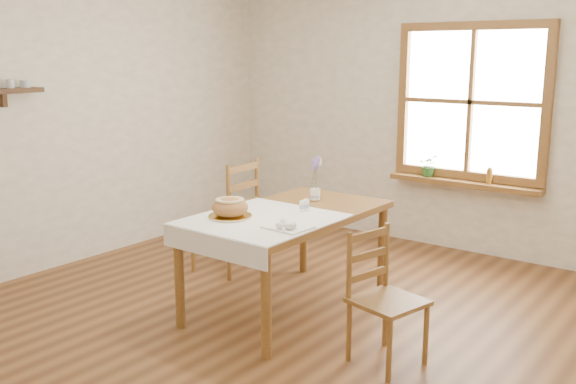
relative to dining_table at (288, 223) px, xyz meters
The scene contains 19 objects.
ground 0.73m from the dining_table, 90.00° to the right, with size 5.00×5.00×0.00m, color brown.
room_walls 1.08m from the dining_table, 90.00° to the right, with size 4.60×5.10×2.65m.
window 2.36m from the dining_table, 77.02° to the left, with size 1.46×0.08×1.46m.
window_sill 2.16m from the dining_table, 76.61° to the left, with size 1.46×0.20×0.05m.
wall_shelf 2.52m from the dining_table, 157.47° to the right, with size 0.16×0.60×0.24m.
dining_table is the anchor object (origin of this frame).
table_linen 0.32m from the dining_table, 90.00° to the right, with size 0.91×0.99×0.01m, color white.
chair_left 1.05m from the dining_table, 159.76° to the left, with size 0.47×0.49×1.00m, color brown, non-canonical shape.
chair_right 1.11m from the dining_table, 18.17° to the right, with size 0.39×0.41×0.84m, color brown, non-canonical shape.
bread_plate 0.47m from the dining_table, 116.18° to the right, with size 0.30×0.30×0.02m, color white.
bread_loaf 0.49m from the dining_table, 116.18° to the right, with size 0.26×0.26×0.14m, color #A9713C.
egg_napkin 0.50m from the dining_table, 52.72° to the right, with size 0.28×0.24×0.01m, color white.
eggs 0.50m from the dining_table, 52.72° to the right, with size 0.22×0.20×0.05m, color silver, non-canonical shape.
salt_shaker 0.18m from the dining_table, 23.43° to the left, with size 0.05×0.05×0.09m, color white.
pepper_shaker 0.19m from the dining_table, 29.73° to the left, with size 0.05×0.05×0.10m, color white.
flower_vase 0.45m from the dining_table, 96.92° to the left, with size 0.08×0.08×0.09m, color white.
lavender_bouquet 0.53m from the dining_table, 96.92° to the left, with size 0.14×0.14×0.27m, color #6C5393, non-canonical shape.
potted_plant 2.11m from the dining_table, 86.11° to the left, with size 0.20×0.22×0.17m, color #2F6D2B.
amber_bottle 2.23m from the dining_table, 70.50° to the left, with size 0.05×0.05×0.15m, color #AC6F1F.
Camera 1 is at (2.77, -3.36, 1.89)m, focal length 40.00 mm.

